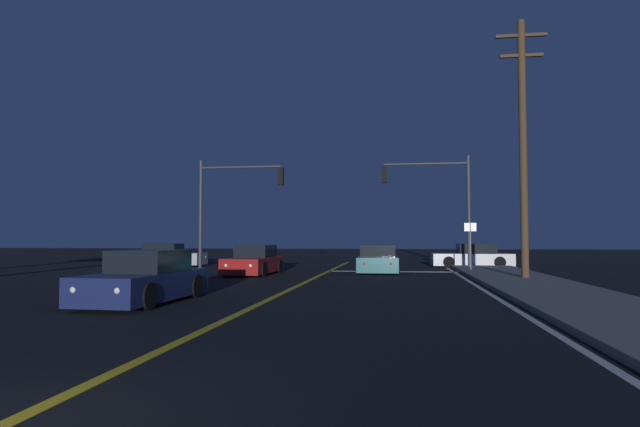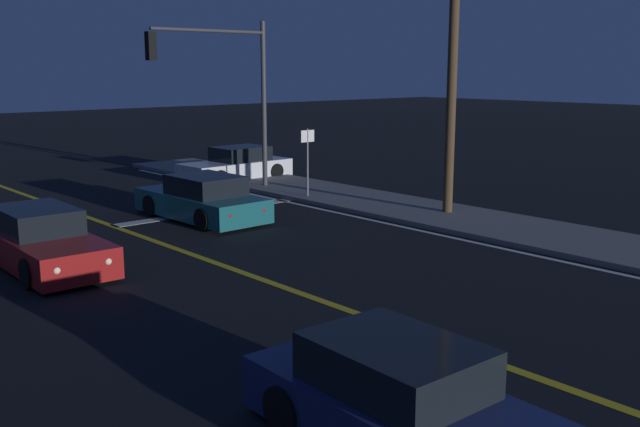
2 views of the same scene
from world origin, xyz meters
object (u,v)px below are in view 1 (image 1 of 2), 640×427
at_px(car_lead_oncoming_white, 473,257).
at_px(traffic_signal_near_right, 437,193).
at_px(car_parked_curb_teal, 378,260).
at_px(car_side_waiting_red, 255,262).
at_px(utility_pole_right, 523,143).
at_px(street_sign_corner, 470,239).
at_px(car_far_approaching_navy, 146,280).
at_px(traffic_signal_far_left, 230,195).
at_px(car_mid_block_silver, 166,256).

xyz_separation_m(car_lead_oncoming_white, traffic_signal_near_right, (-2.15, -2.53, 3.51)).
distance_m(car_parked_curb_teal, car_side_waiting_red, 5.97).
xyz_separation_m(traffic_signal_near_right, utility_pole_right, (2.76, -7.70, 1.24)).
bearing_deg(car_side_waiting_red, street_sign_corner, -164.92).
bearing_deg(car_parked_curb_teal, street_sign_corner, 2.95).
bearing_deg(car_side_waiting_red, car_parked_curb_teal, -157.94).
distance_m(car_lead_oncoming_white, street_sign_corner, 5.49).
distance_m(car_parked_curb_teal, car_far_approaching_navy, 14.17).
bearing_deg(traffic_signal_near_right, car_parked_curb_teal, 45.79).
bearing_deg(utility_pole_right, car_lead_oncoming_white, 93.38).
xyz_separation_m(traffic_signal_far_left, utility_pole_right, (13.78, -6.30, 1.36)).
relative_size(car_parked_curb_teal, car_side_waiting_red, 0.99).
bearing_deg(utility_pole_right, car_mid_block_silver, 154.51).
relative_size(car_side_waiting_red, utility_pole_right, 0.46).
relative_size(car_far_approaching_navy, traffic_signal_far_left, 0.75).
relative_size(car_lead_oncoming_white, street_sign_corner, 1.87).
distance_m(car_far_approaching_navy, traffic_signal_near_right, 18.64).
height_order(car_side_waiting_red, traffic_signal_near_right, traffic_signal_near_right).
height_order(car_parked_curb_teal, car_far_approaching_navy, same).
xyz_separation_m(car_side_waiting_red, car_mid_block_silver, (-7.15, 6.37, -0.00)).
relative_size(car_mid_block_silver, street_sign_corner, 1.81).
height_order(car_parked_curb_teal, street_sign_corner, street_sign_corner).
bearing_deg(car_lead_oncoming_white, car_parked_curb_teal, 135.44).
height_order(car_side_waiting_red, street_sign_corner, street_sign_corner).
distance_m(car_side_waiting_red, street_sign_corner, 10.33).
bearing_deg(street_sign_corner, utility_pole_right, -74.06).
relative_size(traffic_signal_near_right, street_sign_corner, 2.49).
bearing_deg(car_parked_curb_teal, car_lead_oncoming_white, 46.09).
bearing_deg(street_sign_corner, car_side_waiting_red, -166.25).
bearing_deg(car_far_approaching_navy, traffic_signal_far_left, -78.50).
xyz_separation_m(car_far_approaching_navy, utility_pole_right, (11.30, 8.48, 4.75)).
xyz_separation_m(car_mid_block_silver, traffic_signal_far_left, (4.74, -2.53, 3.39)).
xyz_separation_m(car_parked_curb_teal, car_lead_oncoming_white, (5.20, 5.66, -0.00)).
height_order(traffic_signal_far_left, street_sign_corner, traffic_signal_far_left).
xyz_separation_m(car_far_approaching_navy, car_side_waiting_red, (-0.08, 10.95, 0.00)).
bearing_deg(traffic_signal_near_right, car_side_waiting_red, 31.29).
bearing_deg(car_lead_oncoming_white, traffic_signal_near_right, 137.61).
bearing_deg(car_lead_oncoming_white, car_far_approaching_navy, 148.24).
bearing_deg(traffic_signal_near_right, street_sign_corner, 115.84).
relative_size(car_parked_curb_teal, traffic_signal_far_left, 0.79).
distance_m(car_lead_oncoming_white, car_side_waiting_red, 13.29).
xyz_separation_m(car_far_approaching_navy, street_sign_corner, (9.90, 13.39, 1.06)).
relative_size(car_far_approaching_navy, traffic_signal_near_right, 0.73).
relative_size(car_lead_oncoming_white, car_mid_block_silver, 1.03).
bearing_deg(car_mid_block_silver, traffic_signal_far_left, 62.08).
distance_m(car_far_approaching_navy, car_mid_block_silver, 18.76).
bearing_deg(car_parked_curb_teal, car_mid_block_silver, 160.14).
distance_m(car_parked_curb_teal, street_sign_corner, 4.54).
bearing_deg(car_parked_curb_teal, traffic_signal_far_left, 166.42).
bearing_deg(street_sign_corner, traffic_signal_far_left, 173.55).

